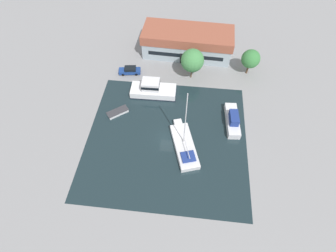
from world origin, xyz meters
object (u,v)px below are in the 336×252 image
Objects in this scene: sailboat_moored at (184,145)px; small_dinghy at (118,112)px; quay_tree_near_building at (192,61)px; parked_car at (130,70)px; quay_tree_by_water at (251,59)px; motor_cruiser at (153,89)px; cabin_boat at (233,120)px; warehouse_building at (187,42)px.

sailboat_moored reaches higher than small_dinghy.
sailboat_moored is (-0.17, -18.15, -3.97)m from quay_tree_near_building.
quay_tree_by_water is at bearing -91.76° from parked_car.
quay_tree_by_water reaches higher than motor_cruiser.
sailboat_moored is 14.40m from motor_cruiser.
small_dinghy is at bearing 137.01° from sailboat_moored.
quay_tree_near_building is 14.95m from cabin_boat.
warehouse_building is 2.64× the size of cabin_boat.
small_dinghy is (-13.44, 6.37, -0.28)m from sailboat_moored.
sailboat_moored is at bearing -120.59° from quay_tree_by_water.
motor_cruiser is 2.18× the size of small_dinghy.
quay_tree_by_water is 21.67m from motor_cruiser.
cabin_boat is (-3.76, -14.57, -2.86)m from quay_tree_by_water.
parked_car is at bearing 147.87° from cabin_boat.
sailboat_moored is 10.69m from cabin_boat.
motor_cruiser is at bearing -156.55° from quay_tree_by_water.
small_dinghy is at bearing 133.46° from motor_cruiser.
quay_tree_by_water is 25.99m from parked_car.
sailboat_moored reaches higher than quay_tree_near_building.
warehouse_building is 14.83m from quay_tree_by_water.
parked_car is 0.53× the size of motor_cruiser.
quay_tree_near_building is 10.09m from motor_cruiser.
quay_tree_by_water is 15.32m from cabin_boat.
sailboat_moored is (13.29, -18.01, -0.19)m from parked_car.
motor_cruiser is at bearing -110.76° from warehouse_building.
quay_tree_near_building is at bearing -77.75° from warehouse_building.
quay_tree_near_building is 18.50m from small_dinghy.
sailboat_moored is at bearing -153.16° from small_dinghy.
parked_car is 0.63× the size of cabin_boat.
warehouse_building is at bearing -24.20° from motor_cruiser.
motor_cruiser reaches higher than cabin_boat.
sailboat_moored reaches higher than warehouse_building.
small_dinghy is (-12.14, -20.22, -2.60)m from warehouse_building.
motor_cruiser is 17.08m from cabin_boat.
motor_cruiser is at bearing -83.23° from small_dinghy.
cabin_boat is (8.43, -11.82, -3.58)m from quay_tree_near_building.
warehouse_building is 4.20× the size of parked_car.
quay_tree_near_building reaches higher than parked_car.
warehouse_building is 23.73m from small_dinghy.
quay_tree_near_building is 0.53× the size of sailboat_moored.
quay_tree_near_building is 0.75× the size of motor_cruiser.
quay_tree_near_building is at bearing -53.54° from motor_cruiser.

